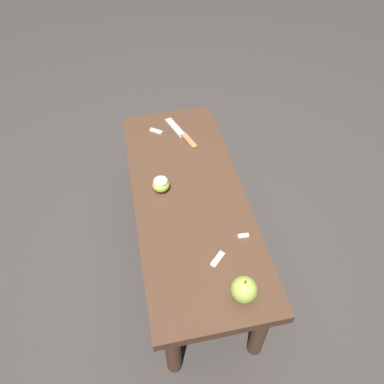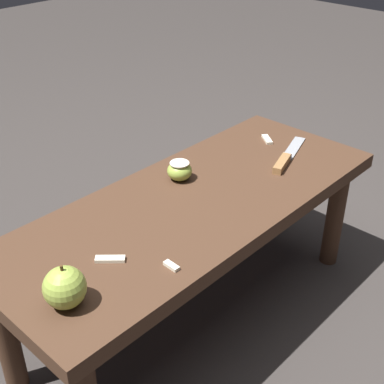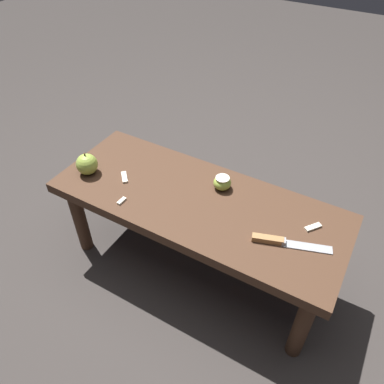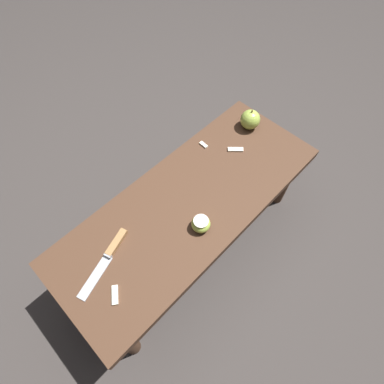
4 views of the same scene
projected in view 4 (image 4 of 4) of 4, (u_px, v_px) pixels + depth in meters
name	position (u px, v px, depth m)	size (l,w,h in m)	color
ground_plane	(191.00, 241.00, 1.44)	(8.00, 8.00, 0.00)	#383330
wooden_bench	(190.00, 208.00, 1.16)	(1.08, 0.43, 0.39)	#472D1E
knife	(110.00, 252.00, 1.00)	(0.25, 0.11, 0.02)	#9EA0A5
apple_whole	(250.00, 120.00, 1.27)	(0.08, 0.08, 0.09)	#9EB747
apple_cut	(201.00, 224.00, 1.03)	(0.07, 0.07, 0.05)	#9EB747
apple_slice_near_knife	(115.00, 295.00, 0.93)	(0.05, 0.06, 0.01)	white
apple_slice_center	(235.00, 149.00, 1.23)	(0.06, 0.06, 0.01)	white
apple_slice_near_bowl	(204.00, 145.00, 1.24)	(0.02, 0.04, 0.01)	white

